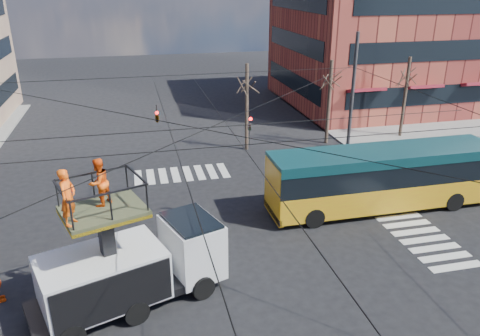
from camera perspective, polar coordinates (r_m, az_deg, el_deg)
name	(u,v)px	position (r m, az deg, el deg)	size (l,w,h in m)	color
ground	(209,263)	(20.18, -3.79, -11.51)	(120.00, 120.00, 0.00)	black
sidewalk_ne	(395,108)	(45.77, 18.37, 6.90)	(18.00, 18.00, 0.12)	slate
crosswalks	(209,263)	(20.17, -3.79, -11.48)	(22.40, 22.40, 0.02)	silver
building_ne	(397,27)	(47.64, 18.57, 15.97)	(20.06, 16.06, 14.00)	maroon
overhead_network	(203,166)	(18.53, -4.55, 0.28)	(24.24, 24.24, 8.00)	#2D2D30
tree_a	(247,84)	(31.75, 0.85, 10.20)	(2.00, 2.00, 6.00)	#382B21
tree_b	(330,80)	(33.68, 10.97, 10.50)	(2.00, 2.00, 6.00)	#382B21
tree_c	(408,76)	(36.52, 19.77, 10.50)	(2.00, 2.00, 6.00)	#382B21
utility_truck	(132,255)	(17.43, -13.06, -10.34)	(7.37, 4.47, 5.90)	black
city_bus	(382,177)	(25.02, 16.98, -1.07)	(11.89, 2.70, 3.20)	yellow
flagger	(319,199)	(23.70, 9.55, -3.78)	(1.21, 0.70, 1.87)	red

